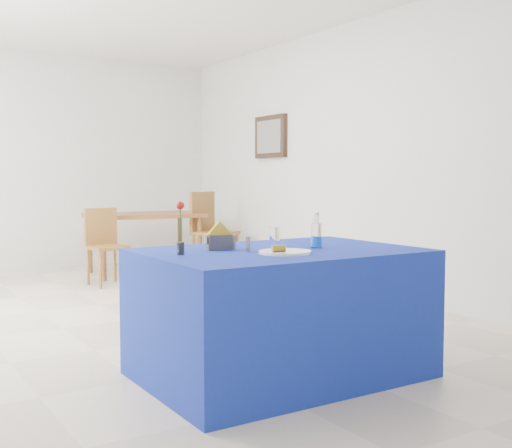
% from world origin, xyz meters
% --- Properties ---
extents(floor, '(7.00, 7.00, 0.00)m').
position_xyz_m(floor, '(0.00, 0.00, 0.00)').
color(floor, beige).
rests_on(floor, ground).
extents(room_shell, '(7.00, 7.00, 7.00)m').
position_xyz_m(room_shell, '(0.00, 0.00, 1.75)').
color(room_shell, silver).
rests_on(room_shell, ground).
extents(picture_frame, '(0.06, 0.64, 0.52)m').
position_xyz_m(picture_frame, '(2.47, 1.60, 1.70)').
color(picture_frame, black).
rests_on(picture_frame, room_shell).
extents(picture_art, '(0.02, 0.52, 0.40)m').
position_xyz_m(picture_art, '(2.44, 1.60, 1.70)').
color(picture_art, '#998C66').
rests_on(picture_art, room_shell).
extents(plate, '(0.30, 0.30, 0.01)m').
position_xyz_m(plate, '(0.12, -2.10, 0.77)').
color(plate, white).
rests_on(plate, blue_table).
extents(drinking_glass, '(0.06, 0.06, 0.13)m').
position_xyz_m(drinking_glass, '(0.20, -1.87, 0.82)').
color(drinking_glass, white).
rests_on(drinking_glass, blue_table).
extents(salt_shaker, '(0.03, 0.03, 0.08)m').
position_xyz_m(salt_shaker, '(-0.00, -1.90, 0.80)').
color(salt_shaker, slate).
rests_on(salt_shaker, blue_table).
extents(pepper_shaker, '(0.03, 0.03, 0.08)m').
position_xyz_m(pepper_shaker, '(-0.02, -1.77, 0.80)').
color(pepper_shaker, slate).
rests_on(pepper_shaker, blue_table).
extents(blue_table, '(1.60, 1.10, 0.76)m').
position_xyz_m(blue_table, '(0.22, -1.92, 0.38)').
color(blue_table, '#102795').
rests_on(blue_table, floor).
extents(water_bottle, '(0.07, 0.07, 0.21)m').
position_xyz_m(water_bottle, '(0.45, -1.95, 0.83)').
color(water_bottle, white).
rests_on(water_bottle, blue_table).
extents(napkin_holder, '(0.16, 0.09, 0.17)m').
position_xyz_m(napkin_holder, '(-0.10, -1.75, 0.81)').
color(napkin_holder, '#3C3C41').
rests_on(napkin_holder, blue_table).
extents(rose_vase, '(0.05, 0.05, 0.29)m').
position_xyz_m(rose_vase, '(-0.40, -1.84, 0.90)').
color(rose_vase, '#232328').
rests_on(rose_vase, blue_table).
extents(oak_table, '(1.43, 0.98, 0.76)m').
position_xyz_m(oak_table, '(1.14, 2.45, 0.68)').
color(oak_table, brown).
rests_on(oak_table, floor).
extents(chair_bg_left, '(0.42, 0.42, 0.85)m').
position_xyz_m(chair_bg_left, '(0.44, 1.89, 0.49)').
color(chair_bg_left, brown).
rests_on(chair_bg_left, floor).
extents(chair_bg_right, '(0.60, 0.60, 1.02)m').
position_xyz_m(chair_bg_right, '(1.87, 2.09, 0.59)').
color(chair_bg_right, brown).
rests_on(chair_bg_right, floor).
extents(banana_pieces, '(0.08, 0.06, 0.04)m').
position_xyz_m(banana_pieces, '(0.06, -2.12, 0.79)').
color(banana_pieces, gold).
rests_on(banana_pieces, plate).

